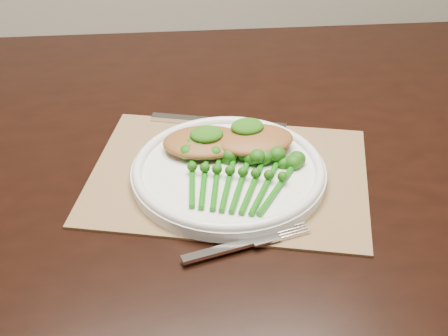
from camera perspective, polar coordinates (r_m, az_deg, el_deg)
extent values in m
cube|color=black|center=(1.03, -0.03, 1.69)|extent=(1.70, 1.09, 0.04)
cube|color=olive|center=(0.93, 0.44, -0.64)|extent=(0.49, 0.42, 0.00)
cylinder|color=white|center=(0.92, 0.42, -0.50)|extent=(0.29, 0.29, 0.02)
torus|color=white|center=(0.91, 0.42, 0.01)|extent=(0.28, 0.28, 0.01)
cube|color=silver|center=(1.06, -4.20, 4.51)|extent=(0.09, 0.05, 0.01)
cube|color=silver|center=(1.04, 1.85, 4.07)|extent=(0.14, 0.07, 0.00)
cube|color=silver|center=(0.80, -0.53, -7.56)|extent=(0.10, 0.03, 0.01)
ellipsoid|color=brown|center=(0.95, -1.76, 2.37)|extent=(0.14, 0.11, 0.03)
ellipsoid|color=brown|center=(0.95, 2.73, 2.60)|extent=(0.13, 0.09, 0.02)
ellipsoid|color=#17490A|center=(0.94, -1.61, 3.09)|extent=(0.05, 0.04, 0.02)
ellipsoid|color=#17490A|center=(0.95, 2.15, 3.80)|extent=(0.05, 0.04, 0.02)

